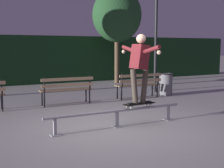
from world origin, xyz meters
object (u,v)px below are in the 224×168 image
Objects in this scene: grind_rail at (117,114)px; park_bench_left_center at (67,87)px; lamp_post_right at (156,28)px; trash_can at (166,84)px; skateboarder at (140,63)px; skateboard at (139,104)px; park_bench_right_center at (139,83)px; tree_far_right at (117,15)px.

park_bench_left_center reaches higher than grind_rail.
trash_can is at bearing -98.96° from lamp_post_right.
skateboard is at bearing -176.25° from skateboarder.
skateboard is 5.49m from lamp_post_right.
tree_far_right reaches higher than park_bench_right_center.
park_bench_left_center reaches higher than trash_can.
trash_can is (3.09, 3.09, -0.05)m from skateboard.
tree_far_right is 5.00m from trash_can.
tree_far_right is at bearing 89.72° from lamp_post_right.
skateboard is 8.37m from tree_far_right.
grind_rail is 0.84× the size of lamp_post_right.
park_bench_right_center is 1.27m from trash_can.
lamp_post_right is (-0.02, -3.24, -0.78)m from tree_far_right.
skateboarder reaches higher than grind_rail.
tree_far_right is at bearing 65.73° from skateboarder.
park_bench_left_center is 0.41× the size of lamp_post_right.
skateboard is 3.02m from park_bench_left_center.
grind_rail is at bearing -117.94° from tree_far_right.
skateboard is 0.49× the size of park_bench_left_center.
tree_far_right is at bearing 87.88° from trash_can.
lamp_post_right reaches higher than park_bench_left_center.
lamp_post_right reaches higher than trash_can.
park_bench_right_center is 0.41× the size of lamp_post_right.
grind_rail is 0.59m from skateboard.
lamp_post_right reaches higher than skateboarder.
tree_far_right reaches higher than grind_rail.
tree_far_right is (3.98, 4.27, 2.72)m from park_bench_left_center.
lamp_post_right is (3.23, 3.95, 2.02)m from skateboard.
grind_rail is at bearing -129.38° from park_bench_right_center.
skateboard is at bearing -135.08° from trash_can.
park_bench_right_center is 0.35× the size of tree_far_right.
skateboarder is (0.00, 0.00, 0.94)m from skateboard.
park_bench_left_center reaches higher than skateboard.
park_bench_right_center is at bearing -108.31° from tree_far_right.
tree_far_right is at bearing 71.69° from park_bench_right_center.
trash_can is at bearing -92.12° from tree_far_right.
skateboarder is 4.48m from trash_can.
lamp_post_right is at bearing 14.46° from park_bench_left_center.
grind_rail is at bearing -86.76° from park_bench_left_center.
lamp_post_right is at bearing 36.22° from park_bench_right_center.
tree_far_right reaches higher than park_bench_left_center.
park_bench_right_center is at bearing 57.93° from skateboard.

